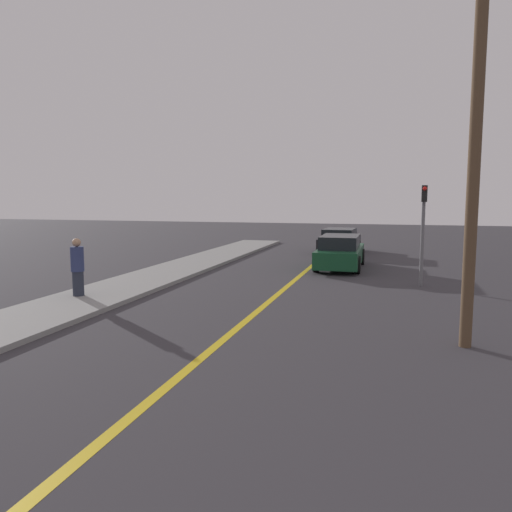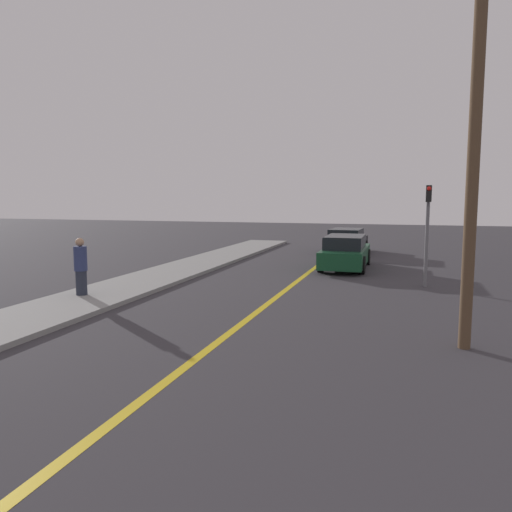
{
  "view_description": "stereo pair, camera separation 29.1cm",
  "coord_description": "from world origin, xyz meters",
  "px_view_note": "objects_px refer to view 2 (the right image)",
  "views": [
    {
      "loc": [
        3.43,
        3.18,
        3.03
      ],
      "look_at": [
        0.13,
        15.11,
        1.56
      ],
      "focal_mm": 35.0,
      "sensor_mm": 36.0,
      "label": 1
    },
    {
      "loc": [
        3.71,
        3.26,
        3.03
      ],
      "look_at": [
        0.13,
        15.11,
        1.56
      ],
      "focal_mm": 35.0,
      "sensor_mm": 36.0,
      "label": 2
    }
  ],
  "objects_px": {
    "traffic_light": "(427,224)",
    "utility_pole": "(474,155)",
    "car_near_right_lane": "(345,252)",
    "car_ahead_center": "(346,241)",
    "pedestrian_far_standing": "(81,267)"
  },
  "relations": [
    {
      "from": "traffic_light",
      "to": "utility_pole",
      "type": "distance_m",
      "value": 7.25
    },
    {
      "from": "car_near_right_lane",
      "to": "car_ahead_center",
      "type": "bearing_deg",
      "value": 95.89
    },
    {
      "from": "car_near_right_lane",
      "to": "car_ahead_center",
      "type": "height_order",
      "value": "car_near_right_lane"
    },
    {
      "from": "car_ahead_center",
      "to": "traffic_light",
      "type": "height_order",
      "value": "traffic_light"
    },
    {
      "from": "car_ahead_center",
      "to": "utility_pole",
      "type": "height_order",
      "value": "utility_pole"
    },
    {
      "from": "car_near_right_lane",
      "to": "traffic_light",
      "type": "height_order",
      "value": "traffic_light"
    },
    {
      "from": "car_ahead_center",
      "to": "traffic_light",
      "type": "bearing_deg",
      "value": -65.73
    },
    {
      "from": "car_ahead_center",
      "to": "utility_pole",
      "type": "distance_m",
      "value": 17.36
    },
    {
      "from": "car_near_right_lane",
      "to": "pedestrian_far_standing",
      "type": "distance_m",
      "value": 11.02
    },
    {
      "from": "car_ahead_center",
      "to": "traffic_light",
      "type": "distance_m",
      "value": 10.32
    },
    {
      "from": "car_near_right_lane",
      "to": "utility_pole",
      "type": "xyz_separation_m",
      "value": [
        3.64,
        -10.63,
        3.15
      ]
    },
    {
      "from": "pedestrian_far_standing",
      "to": "traffic_light",
      "type": "relative_size",
      "value": 0.5
    },
    {
      "from": "pedestrian_far_standing",
      "to": "utility_pole",
      "type": "relative_size",
      "value": 0.22
    },
    {
      "from": "car_ahead_center",
      "to": "utility_pole",
      "type": "bearing_deg",
      "value": -72.77
    },
    {
      "from": "car_near_right_lane",
      "to": "car_ahead_center",
      "type": "relative_size",
      "value": 1.1
    }
  ]
}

